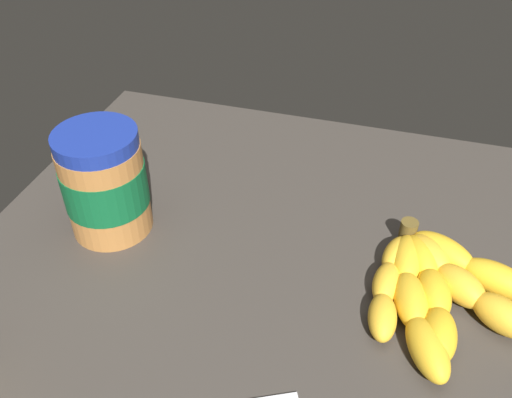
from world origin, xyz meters
TOP-DOWN VIEW (x-y plane):
  - ground_plane at (0.00, 0.00)cm, footprint 72.73×63.02cm
  - banana_bunch at (16.76, -0.56)cm, footprint 22.44×20.67cm
  - peanut_butter_jar at (-21.67, 0.08)cm, footprint 9.61×9.61cm

SIDE VIEW (x-z plane):
  - ground_plane at x=0.00cm, z-range -4.86..0.00cm
  - banana_bunch at x=16.76cm, z-range -0.08..3.40cm
  - peanut_butter_jar at x=-21.67cm, z-range -0.10..12.99cm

